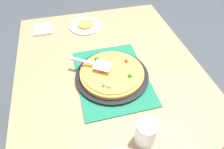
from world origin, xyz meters
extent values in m
plane|color=#3D4247|center=(0.00, 0.00, 0.00)|extent=(8.00, 8.00, 0.00)
cube|color=#9E7A56|center=(0.00, 0.00, 0.73)|extent=(1.40, 1.00, 0.03)
cube|color=#9E7A56|center=(-0.64, -0.44, 0.36)|extent=(0.07, 0.07, 0.72)
cube|color=#9E7A56|center=(-0.64, 0.44, 0.36)|extent=(0.07, 0.07, 0.72)
cube|color=#196B4C|center=(0.00, 0.00, 0.75)|extent=(0.48, 0.36, 0.01)
cylinder|color=black|center=(0.00, 0.00, 0.76)|extent=(0.38, 0.38, 0.01)
cylinder|color=#B78442|center=(0.00, 0.00, 0.78)|extent=(0.33, 0.33, 0.02)
cylinder|color=gold|center=(0.00, 0.00, 0.79)|extent=(0.30, 0.30, 0.01)
sphere|color=#E5CC7F|center=(0.10, -0.04, 0.80)|extent=(0.02, 0.02, 0.02)
sphere|color=#B76675|center=(-0.01, -0.06, 0.80)|extent=(0.02, 0.02, 0.02)
sphere|color=red|center=(-0.05, 0.09, 0.80)|extent=(0.02, 0.02, 0.02)
sphere|color=#338433|center=(-0.10, -0.06, 0.80)|extent=(0.03, 0.03, 0.03)
sphere|color=#E5CC7F|center=(-0.03, -0.03, 0.80)|extent=(0.02, 0.02, 0.02)
sphere|color=#338433|center=(0.06, 0.08, 0.80)|extent=(0.02, 0.02, 0.02)
sphere|color=#B76675|center=(0.09, -0.06, 0.80)|extent=(0.02, 0.02, 0.02)
cylinder|color=white|center=(-0.51, -0.06, 0.76)|extent=(0.22, 0.22, 0.01)
cylinder|color=gold|center=(-0.51, -0.06, 0.77)|extent=(0.11, 0.11, 0.02)
cylinder|color=white|center=(0.37, 0.04, 0.81)|extent=(0.08, 0.08, 0.12)
cube|color=silver|center=(-0.03, -0.04, 0.82)|extent=(0.11, 0.11, 0.00)
cube|color=#B2B2B7|center=(-0.09, -0.14, 0.82)|extent=(0.09, 0.13, 0.01)
cube|color=white|center=(-0.53, -0.34, 0.76)|extent=(0.12, 0.12, 0.02)
camera|label=1|loc=(0.69, -0.17, 1.51)|focal=31.87mm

